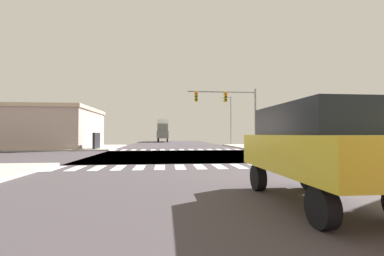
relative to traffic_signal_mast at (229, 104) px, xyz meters
The scene contains 10 objects.
ground 9.90m from the traffic_signal_mast, 127.98° to the right, with size 90.00×90.00×0.05m.
sidewalk_corner_ne 10.46m from the traffic_signal_mast, 34.10° to the left, with size 12.00×12.00×0.14m.
sidewalk_corner_nw 19.62m from the traffic_signal_mast, 164.09° to the left, with size 12.00×12.00×0.14m.
crosswalk_near 15.90m from the traffic_signal_mast, 111.49° to the right, with size 13.50×2.00×0.01m.
crosswalk_far 7.39m from the traffic_signal_mast, behind, with size 13.50×2.00×0.01m.
traffic_signal_mast is the anchor object (origin of this frame).
street_lamp 11.74m from the traffic_signal_mast, 76.15° to the left, with size 1.78×0.32×7.30m.
bank_building 23.67m from the traffic_signal_mast, 166.76° to the left, with size 16.79×11.16×4.77m.
suv_nearside_1 21.84m from the traffic_signal_mast, 98.79° to the right, with size 1.96×4.60×2.34m.
box_truck_middle_1 30.36m from the traffic_signal_mast, 103.95° to the left, with size 2.40×7.20×4.85m.
Camera 1 is at (-1.49, -20.40, 1.64)m, focal length 24.48 mm.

